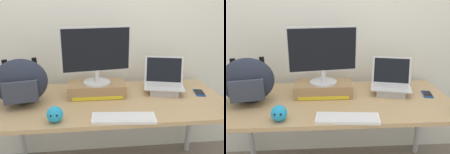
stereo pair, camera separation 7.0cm
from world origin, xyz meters
The scene contains 9 objects.
back_wall centered at (0.00, 0.49, 1.30)m, with size 7.00×0.10×2.60m, color silver.
desk centered at (0.00, 0.00, 0.68)m, with size 1.73×0.78×0.75m.
toner_box_yellow centered at (-0.11, 0.10, 0.80)m, with size 0.45×0.22×0.10m.
desktop_monitor centered at (-0.11, 0.10, 1.08)m, with size 0.53×0.21×0.44m.
open_laptop centered at (0.44, 0.11, 0.81)m, with size 0.36×0.30×0.28m.
external_keyboard centered at (0.04, -0.32, 0.76)m, with size 0.42×0.17×0.02m.
messenger_backpack centered at (-0.66, -0.01, 0.92)m, with size 0.41×0.30×0.34m.
cell_phone centered at (0.72, 0.04, 0.75)m, with size 0.10×0.15×0.01m.
plush_toy centered at (-0.39, -0.30, 0.80)m, with size 0.10×0.10×0.10m.
Camera 1 is at (-0.17, -1.63, 1.48)m, focal length 37.41 mm.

